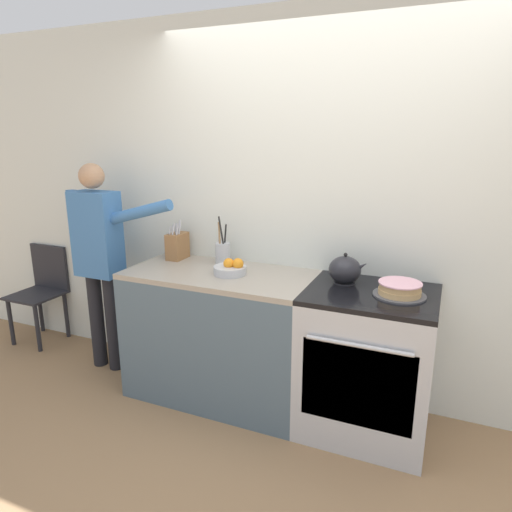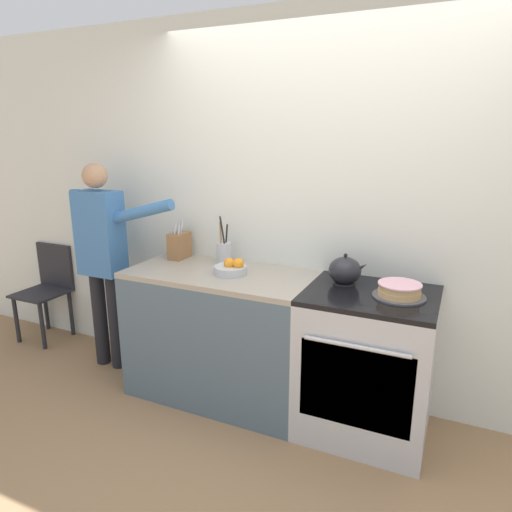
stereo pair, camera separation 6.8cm
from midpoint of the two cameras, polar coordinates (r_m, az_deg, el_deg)
name	(u,v)px [view 1 (the left image)]	position (r m, az deg, el deg)	size (l,w,h in m)	color
ground_plane	(300,444)	(2.99, 4.78, -22.37)	(16.00, 16.00, 0.00)	#93704C
wall_back	(336,214)	(3.06, 9.31, 5.19)	(8.00, 0.04, 2.60)	silver
counter_cabinet	(221,334)	(3.24, -5.04, -9.73)	(1.26, 0.64, 0.91)	#4C6070
stove_range	(367,362)	(2.94, 12.99, -12.81)	(0.76, 0.68, 0.91)	#B7BABF
layer_cake	(400,289)	(2.73, 16.85, -4.03)	(0.30, 0.30, 0.08)	#4C4C51
tea_kettle	(345,270)	(2.87, 10.42, -1.73)	(0.24, 0.20, 0.19)	#232328
knife_block	(177,246)	(3.43, -10.37, 1.30)	(0.11, 0.18, 0.29)	olive
utensil_crock	(223,252)	(3.25, -4.80, 0.46)	(0.11, 0.11, 0.35)	#B7BABF
fruit_bowl	(231,269)	(3.02, -3.81, -1.59)	(0.22, 0.22, 0.11)	#B7BABF
person_baker	(99,251)	(3.64, -19.50, 0.62)	(0.92, 0.20, 1.61)	black
dining_chair	(43,287)	(4.53, -25.45, -3.48)	(0.40, 0.40, 0.85)	#232328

